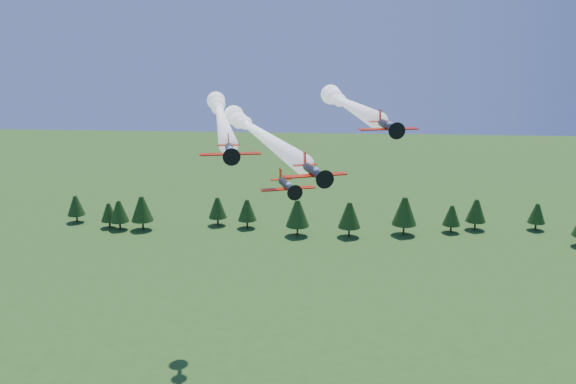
# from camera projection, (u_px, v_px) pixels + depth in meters

# --- Properties ---
(plane_lead) EXTENTS (22.15, 51.78, 3.70)m
(plane_lead) POSITION_uv_depth(u_px,v_px,m) (257.00, 131.00, 102.45)
(plane_lead) COLOR black
(plane_lead) RESTS_ON ground
(plane_left) EXTENTS (16.70, 57.09, 3.70)m
(plane_left) POSITION_uv_depth(u_px,v_px,m) (221.00, 116.00, 111.21)
(plane_left) COLOR black
(plane_left) RESTS_ON ground
(plane_right) EXTENTS (13.77, 43.75, 3.70)m
(plane_right) POSITION_uv_depth(u_px,v_px,m) (346.00, 103.00, 107.45)
(plane_right) COLOR black
(plane_right) RESTS_ON ground
(plane_slot) EXTENTS (7.89, 8.80, 2.79)m
(plane_slot) POSITION_uv_depth(u_px,v_px,m) (287.00, 186.00, 91.58)
(plane_slot) COLOR black
(plane_slot) RESTS_ON ground
(treeline) EXTENTS (164.95, 21.36, 11.96)m
(treeline) POSITION_uv_depth(u_px,v_px,m) (325.00, 212.00, 199.78)
(treeline) COLOR #382314
(treeline) RESTS_ON ground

